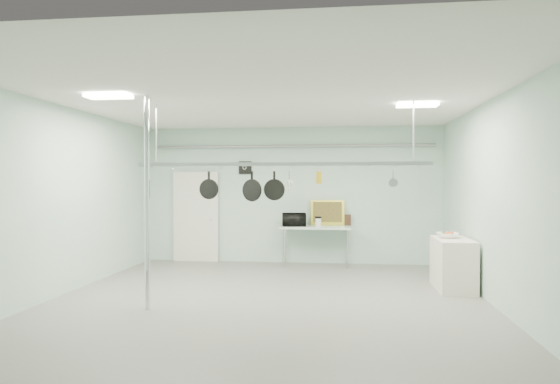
# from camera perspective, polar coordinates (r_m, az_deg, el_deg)

# --- Properties ---
(floor) EXTENTS (8.00, 8.00, 0.00)m
(floor) POSITION_cam_1_polar(r_m,az_deg,el_deg) (8.05, -1.62, -12.56)
(floor) COLOR gray
(floor) RESTS_ON ground
(ceiling) EXTENTS (7.00, 8.00, 0.02)m
(ceiling) POSITION_cam_1_polar(r_m,az_deg,el_deg) (7.93, -1.63, 10.46)
(ceiling) COLOR silver
(ceiling) RESTS_ON back_wall
(back_wall) EXTENTS (7.00, 0.02, 3.20)m
(back_wall) POSITION_cam_1_polar(r_m,az_deg,el_deg) (11.79, 1.28, -0.35)
(back_wall) COLOR silver
(back_wall) RESTS_ON floor
(right_wall) EXTENTS (0.02, 8.00, 3.20)m
(right_wall) POSITION_cam_1_polar(r_m,az_deg,el_deg) (8.08, 23.66, -1.13)
(right_wall) COLOR silver
(right_wall) RESTS_ON floor
(door) EXTENTS (1.10, 0.10, 2.20)m
(door) POSITION_cam_1_polar(r_m,az_deg,el_deg) (12.21, -9.57, -2.90)
(door) COLOR silver
(door) RESTS_ON floor
(wall_vent) EXTENTS (0.30, 0.04, 0.30)m
(wall_vent) POSITION_cam_1_polar(r_m,az_deg,el_deg) (11.93, -4.00, 2.79)
(wall_vent) COLOR black
(wall_vent) RESTS_ON back_wall
(conduit_pipe) EXTENTS (6.60, 0.07, 0.07)m
(conduit_pipe) POSITION_cam_1_polar(r_m,az_deg,el_deg) (11.72, 1.24, 5.26)
(conduit_pipe) COLOR gray
(conduit_pipe) RESTS_ON back_wall
(chrome_pole) EXTENTS (0.08, 0.08, 3.20)m
(chrome_pole) POSITION_cam_1_polar(r_m,az_deg,el_deg) (7.69, -14.93, -1.18)
(chrome_pole) COLOR silver
(chrome_pole) RESTS_ON floor
(prep_table) EXTENTS (1.60, 0.70, 0.91)m
(prep_table) POSITION_cam_1_polar(r_m,az_deg,el_deg) (11.40, 4.09, -4.27)
(prep_table) COLOR #B1D0BF
(prep_table) RESTS_ON floor
(side_cabinet) EXTENTS (0.60, 1.20, 0.90)m
(side_cabinet) POSITION_cam_1_polar(r_m,az_deg,el_deg) (9.46, 19.15, -7.78)
(side_cabinet) COLOR silver
(side_cabinet) RESTS_ON floor
(pot_rack) EXTENTS (4.80, 0.06, 1.00)m
(pot_rack) POSITION_cam_1_polar(r_m,az_deg,el_deg) (8.10, 0.09, 3.43)
(pot_rack) COLOR #B7B7BC
(pot_rack) RESTS_ON ceiling
(light_panel_left) EXTENTS (0.65, 0.30, 0.05)m
(light_panel_left) POSITION_cam_1_polar(r_m,az_deg,el_deg) (7.81, -19.01, 10.32)
(light_panel_left) COLOR white
(light_panel_left) RESTS_ON ceiling
(light_panel_right) EXTENTS (0.65, 0.30, 0.05)m
(light_panel_right) POSITION_cam_1_polar(r_m,az_deg,el_deg) (8.52, 15.42, 9.56)
(light_panel_right) COLOR white
(light_panel_right) RESTS_ON ceiling
(microwave) EXTENTS (0.58, 0.43, 0.30)m
(microwave) POSITION_cam_1_polar(r_m,az_deg,el_deg) (11.37, 1.62, -3.17)
(microwave) COLOR black
(microwave) RESTS_ON prep_table
(coffee_canister) EXTENTS (0.16, 0.16, 0.19)m
(coffee_canister) POSITION_cam_1_polar(r_m,az_deg,el_deg) (11.22, 4.39, -3.50)
(coffee_canister) COLOR silver
(coffee_canister) RESTS_ON prep_table
(painting_large) EXTENTS (0.79, 0.17, 0.58)m
(painting_large) POSITION_cam_1_polar(r_m,az_deg,el_deg) (11.66, 5.45, -2.37)
(painting_large) COLOR gold
(painting_large) RESTS_ON prep_table
(painting_small) EXTENTS (0.30, 0.09, 0.25)m
(painting_small) POSITION_cam_1_polar(r_m,az_deg,el_deg) (11.67, 7.37, -3.18)
(painting_small) COLOR #331D11
(painting_small) RESTS_ON prep_table
(fruit_bowl) EXTENTS (0.40, 0.40, 0.10)m
(fruit_bowl) POSITION_cam_1_polar(r_m,az_deg,el_deg) (9.49, 18.58, -4.72)
(fruit_bowl) COLOR white
(fruit_bowl) RESTS_ON side_cabinet
(skillet_left) EXTENTS (0.33, 0.09, 0.45)m
(skillet_left) POSITION_cam_1_polar(r_m,az_deg,el_deg) (8.32, -8.13, 0.80)
(skillet_left) COLOR black
(skillet_left) RESTS_ON pot_rack
(skillet_mid) EXTENTS (0.36, 0.19, 0.50)m
(skillet_mid) POSITION_cam_1_polar(r_m,az_deg,el_deg) (8.16, -3.23, 0.62)
(skillet_mid) COLOR black
(skillet_mid) RESTS_ON pot_rack
(skillet_right) EXTENTS (0.35, 0.08, 0.47)m
(skillet_right) POSITION_cam_1_polar(r_m,az_deg,el_deg) (8.11, -0.66, 0.75)
(skillet_right) COLOR black
(skillet_right) RESTS_ON pot_rack
(whisk) EXTENTS (0.16, 0.16, 0.28)m
(whisk) POSITION_cam_1_polar(r_m,az_deg,el_deg) (8.08, 1.06, 1.41)
(whisk) COLOR #B9B9BE
(whisk) RESTS_ON pot_rack
(grater) EXTENTS (0.09, 0.02, 0.21)m
(grater) POSITION_cam_1_polar(r_m,az_deg,el_deg) (8.04, 4.47, 1.65)
(grater) COLOR gold
(grater) RESTS_ON pot_rack
(saucepan) EXTENTS (0.16, 0.12, 0.26)m
(saucepan) POSITION_cam_1_polar(r_m,az_deg,el_deg) (8.07, 12.80, 1.45)
(saucepan) COLOR silver
(saucepan) RESTS_ON pot_rack
(fruit_cluster) EXTENTS (0.24, 0.24, 0.09)m
(fruit_cluster) POSITION_cam_1_polar(r_m,az_deg,el_deg) (9.48, 18.58, -4.48)
(fruit_cluster) COLOR #B63310
(fruit_cluster) RESTS_ON fruit_bowl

